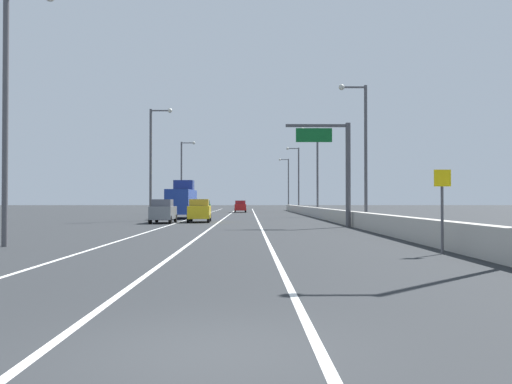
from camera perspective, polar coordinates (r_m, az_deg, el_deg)
The scene contains 19 objects.
ground_plane at distance 70.83m, azimuth -1.30°, elevation -2.45°, with size 320.00×320.00×0.00m, color #26282B.
lane_stripe_left at distance 62.13m, azimuth -6.45°, elevation -2.65°, with size 0.16×130.00×0.00m, color silver.
lane_stripe_center at distance 61.89m, azimuth -3.22°, elevation -2.67°, with size 0.16×130.00×0.00m, color silver.
lane_stripe_right at distance 61.84m, azimuth 0.02°, elevation -2.67°, with size 0.16×130.00×0.00m, color silver.
jersey_barrier_right at distance 47.47m, azimuth 8.64°, elevation -2.53°, with size 0.60×120.00×1.10m, color #B2ADA3.
overhead_sign_gantry at distance 39.57m, azimuth 8.58°, elevation 3.20°, with size 4.68×0.36×7.50m.
speed_advisory_sign at distance 20.38m, azimuth 18.95°, elevation -1.24°, with size 0.60×0.11×3.00m.
lamp_post_right_second at distance 41.50m, azimuth 11.10°, elevation 4.86°, with size 2.14×0.44×10.60m.
lamp_post_right_third at distance 64.90m, azimuth 6.25°, elevation 2.77°, with size 2.14×0.44×10.60m.
lamp_post_right_fourth at distance 88.61m, azimuth 4.34°, elevation 1.78°, with size 2.14×0.44×10.60m.
lamp_post_right_fifth at distance 112.40m, azimuth 3.30°, elevation 1.21°, with size 2.14×0.44×10.60m.
lamp_post_left_near at distance 24.90m, azimuth -24.26°, elevation 8.79°, with size 2.14×0.44×10.60m.
lamp_post_left_mid at distance 52.11m, azimuth -10.72°, elevation 3.68°, with size 2.14×0.44×10.60m.
lamp_post_left_far at distance 80.51m, azimuth -7.65°, elevation 2.06°, with size 2.14×0.44×10.60m.
car_yellow_0 at distance 48.20m, azimuth -5.95°, elevation -1.96°, with size 2.04×4.43×2.03m.
car_green_1 at distance 91.89m, azimuth -5.37°, elevation -1.48°, with size 1.99×4.31×1.96m.
car_gray_2 at distance 46.61m, azimuth -9.71°, elevation -2.00°, with size 1.93×4.55×2.01m.
car_red_3 at distance 87.80m, azimuth -1.66°, elevation -1.52°, with size 1.98×4.76×1.92m.
box_truck at distance 59.01m, azimuth -7.77°, elevation -0.90°, with size 2.48×9.03×4.15m.
Camera 1 is at (0.60, -6.81, 1.90)m, focal length 38.15 mm.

